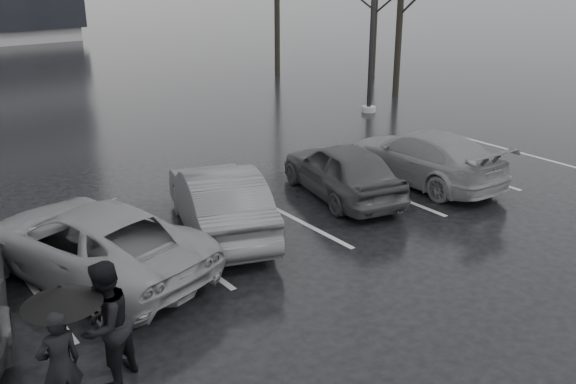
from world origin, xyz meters
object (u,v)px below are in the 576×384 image
Objects in this scene: car_main at (342,170)px; car_west_b at (90,241)px; car_west_a at (219,200)px; pedestrian_right at (105,325)px; car_east at (423,156)px; pedestrian_left at (60,366)px; tree_ne at (375,0)px.

car_west_b is (-6.32, -0.39, 0.01)m from car_main.
car_main is 0.91× the size of car_west_a.
pedestrian_right is (-7.27, -3.54, 0.23)m from car_main.
car_west_a is 0.95× the size of car_east.
car_west_b is 1.07× the size of car_east.
tree_ne reaches higher than pedestrian_left.
pedestrian_left reaches higher than car_main.
car_main is at bearing -158.86° from pedestrian_left.
car_east is at bearing -164.49° from car_west_a.
car_main is 8.09m from pedestrian_right.
tree_ne is at bearing -123.88° from car_main.
car_west_b is 22.21m from tree_ne.
car_west_a reaches higher than car_west_b.
tree_ne is (9.75, 12.02, 2.84)m from car_east.
car_west_b is at bearing -139.78° from pedestrian_right.
pedestrian_left is at bearing 38.23° from car_main.
pedestrian_right reaches higher than car_east.
car_east is (5.85, -0.32, -0.05)m from car_west_a.
car_east is at bearing 165.07° from pedestrian_right.
pedestrian_left reaches higher than car_west_b.
car_main is 6.33m from car_west_b.
car_east is 10.97m from pedestrian_left.
pedestrian_right reaches higher than pedestrian_left.
pedestrian_right is (0.73, 0.34, 0.14)m from pedestrian_left.
pedestrian_left reaches higher than car_east.
car_west_b is at bearing 24.87° from car_west_a.
pedestrian_right is (-0.95, -3.15, 0.22)m from car_west_b.
car_west_a is 5.16m from pedestrian_right.
tree_ne reaches higher than car_west_b.
car_main is 0.86× the size of car_east.
car_west_b is 3.88m from pedestrian_left.
pedestrian_left is at bearing -8.20° from pedestrian_right.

